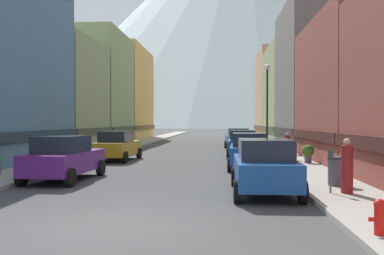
{
  "coord_description": "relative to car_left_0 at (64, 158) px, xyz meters",
  "views": [
    {
      "loc": [
        2.4,
        -9.16,
        2.34
      ],
      "look_at": [
        -0.68,
        36.13,
        1.72
      ],
      "focal_mm": 39.94,
      "sensor_mm": 36.0,
      "label": 1
    }
  ],
  "objects": [
    {
      "name": "ground_plane",
      "position": [
        3.8,
        -7.32,
        -0.9
      ],
      "size": [
        400.0,
        400.0,
        0.0
      ],
      "primitive_type": "plane",
      "color": "#3D3D3D"
    },
    {
      "name": "sidewalk_left",
      "position": [
        -2.45,
        27.68,
        -0.82
      ],
      "size": [
        2.5,
        100.0,
        0.15
      ],
      "primitive_type": "cube",
      "color": "gray",
      "rests_on": "ground"
    },
    {
      "name": "sidewalk_right",
      "position": [
        10.05,
        27.68,
        -0.82
      ],
      "size": [
        2.5,
        100.0,
        0.15
      ],
      "primitive_type": "cube",
      "color": "gray",
      "rests_on": "ground"
    },
    {
      "name": "storefront_left_2",
      "position": [
        -8.56,
        16.57,
        3.34
      ],
      "size": [
        10.03,
        9.02,
        8.79
      ],
      "color": "#8C9966",
      "rests_on": "ground"
    },
    {
      "name": "storefront_left_3",
      "position": [
        -7.58,
        26.65,
        4.61
      ],
      "size": [
        8.07,
        10.25,
        11.39
      ],
      "color": "#8C9966",
      "rests_on": "ground"
    },
    {
      "name": "storefront_left_4",
      "position": [
        -8.57,
        39.03,
        4.9
      ],
      "size": [
        10.05,
        13.71,
        11.95
      ],
      "color": "#D8B259",
      "rests_on": "ground"
    },
    {
      "name": "storefront_right_2",
      "position": [
        15.04,
        19.06,
        4.81
      ],
      "size": [
        7.78,
        10.66,
        11.79
      ],
      "color": "#66605B",
      "rests_on": "ground"
    },
    {
      "name": "storefront_right_3",
      "position": [
        15.26,
        30.59,
        4.2
      ],
      "size": [
        8.22,
        12.07,
        10.55
      ],
      "color": "#8C9966",
      "rests_on": "ground"
    },
    {
      "name": "storefront_right_4",
      "position": [
        14.72,
        42.62,
        4.89
      ],
      "size": [
        7.13,
        11.73,
        11.94
      ],
      "color": "tan",
      "rests_on": "ground"
    },
    {
      "name": "car_left_0",
      "position": [
        0.0,
        0.0,
        0.0
      ],
      "size": [
        2.25,
        4.48,
        1.78
      ],
      "color": "#591E72",
      "rests_on": "ground"
    },
    {
      "name": "car_left_1",
      "position": [
        -0.0,
        8.67,
        0.0
      ],
      "size": [
        2.25,
        4.49,
        1.78
      ],
      "color": "#B28419",
      "rests_on": "ground"
    },
    {
      "name": "car_right_0",
      "position": [
        7.6,
        -2.65,
        0.0
      ],
      "size": [
        2.08,
        4.41,
        1.78
      ],
      "color": "#19478C",
      "rests_on": "ground"
    },
    {
      "name": "car_right_1",
      "position": [
        7.6,
        4.79,
        0.0
      ],
      "size": [
        2.23,
        4.47,
        1.78
      ],
      "color": "#19478C",
      "rests_on": "ground"
    },
    {
      "name": "car_right_2",
      "position": [
        7.6,
        11.8,
        0.0
      ],
      "size": [
        2.12,
        4.43,
        1.78
      ],
      "color": "#19478C",
      "rests_on": "ground"
    },
    {
      "name": "car_right_3",
      "position": [
        7.61,
        19.63,
        0.0
      ],
      "size": [
        2.22,
        4.47,
        1.78
      ],
      "color": "#19478C",
      "rests_on": "ground"
    },
    {
      "name": "fire_hydrant_near",
      "position": [
        9.25,
        -8.07,
        -0.37
      ],
      "size": [
        0.4,
        0.22,
        0.7
      ],
      "color": "red",
      "rests_on": "sidewalk_right"
    },
    {
      "name": "parking_meter_near",
      "position": [
        9.55,
        -3.2,
        0.11
      ],
      "size": [
        0.14,
        0.1,
        1.33
      ],
      "color": "#595960",
      "rests_on": "sidewalk_right"
    },
    {
      "name": "trash_bin_right",
      "position": [
        10.15,
        -1.59,
        -0.26
      ],
      "size": [
        0.59,
        0.59,
        0.98
      ],
      "color": "#4C5156",
      "rests_on": "sidewalk_right"
    },
    {
      "name": "potted_plant_0",
      "position": [
        10.8,
        6.41,
        -0.17
      ],
      "size": [
        0.64,
        0.64,
        0.97
      ],
      "color": "#4C4C51",
      "rests_on": "sidewalk_right"
    },
    {
      "name": "potted_plant_2",
      "position": [
        10.8,
        11.76,
        -0.2
      ],
      "size": [
        0.73,
        0.73,
        0.97
      ],
      "color": "brown",
      "rests_on": "sidewalk_right"
    },
    {
      "name": "pedestrian_0",
      "position": [
        10.05,
        8.68,
        -0.03
      ],
      "size": [
        0.36,
        0.36,
        1.57
      ],
      "color": "maroon",
      "rests_on": "sidewalk_right"
    },
    {
      "name": "pedestrian_2",
      "position": [
        10.05,
        -3.18,
        0.03
      ],
      "size": [
        0.36,
        0.36,
        1.68
      ],
      "color": "maroon",
      "rests_on": "sidewalk_right"
    },
    {
      "name": "streetlamp_right",
      "position": [
        9.15,
        11.04,
        3.09
      ],
      "size": [
        0.36,
        0.36,
        5.86
      ],
      "color": "black",
      "rests_on": "sidewalk_right"
    },
    {
      "name": "mountain_backdrop",
      "position": [
        20.63,
        252.68,
        68.62
      ],
      "size": [
        263.69,
        263.69,
        139.04
      ],
      "primitive_type": "cone",
      "color": "silver",
      "rests_on": "ground"
    }
  ]
}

